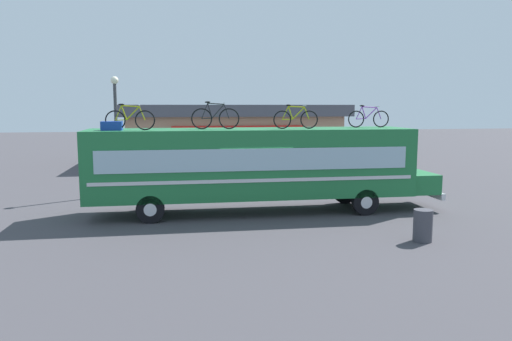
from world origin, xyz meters
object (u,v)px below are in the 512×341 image
Objects in this scene: bus at (256,163)px; rooftop_bicycle_1 at (130,119)px; luggage_bag_1 at (112,126)px; rooftop_bicycle_3 at (296,119)px; street_lamp at (116,123)px; rooftop_bicycle_4 at (368,118)px; rooftop_bicycle_2 at (215,118)px; trash_bin at (423,226)px.

rooftop_bicycle_1 is at bearing -174.46° from bus.
rooftop_bicycle_3 reaches higher than luggage_bag_1.
street_lamp is (-6.83, 4.81, -0.30)m from rooftop_bicycle_3.
bus is 18.76× the size of luggage_bag_1.
bus is at bearing -39.89° from street_lamp.
rooftop_bicycle_1 reaches higher than rooftop_bicycle_3.
rooftop_bicycle_4 is at bearing 5.22° from rooftop_bicycle_1.
rooftop_bicycle_2 is 7.85m from trash_bin.
bus is at bearing 3.76° from luggage_bag_1.
bus is 4.72m from rooftop_bicycle_1.
luggage_bag_1 is 0.42× the size of rooftop_bicycle_3.
rooftop_bicycle_3 is at bearing -11.03° from bus.
rooftop_bicycle_1 is 5.08m from street_lamp.
rooftop_bicycle_4 reaches higher than trash_bin.
street_lamp reaches higher than trash_bin.
rooftop_bicycle_2 reaches higher than luggage_bag_1.
bus is 6.39m from trash_bin.
rooftop_bicycle_3 is (2.88, -0.17, -0.04)m from rooftop_bicycle_2.
rooftop_bicycle_4 is at bearing 12.12° from rooftop_bicycle_3.
street_lamp is at bearing 94.82° from luggage_bag_1.
street_lamp reaches higher than rooftop_bicycle_2.
rooftop_bicycle_4 is at bearing 4.89° from bus.
rooftop_bicycle_4 is (5.92, 0.48, -0.05)m from rooftop_bicycle_2.
rooftop_bicycle_1 is 8.87m from rooftop_bicycle_4.
trash_bin is at bearing -39.31° from rooftop_bicycle_2.
rooftop_bicycle_1 is 9.99m from trash_bin.
trash_bin is at bearing -44.01° from street_lamp.
rooftop_bicycle_3 is (6.42, 0.06, 0.22)m from luggage_bag_1.
rooftop_bicycle_3 is at bearing 0.52° from luggage_bag_1.
bus is 5.23m from luggage_bag_1.
trash_bin is at bearing -58.35° from rooftop_bicycle_3.
bus is at bearing 168.97° from rooftop_bicycle_3.
street_lamp is (-5.43, 4.54, 1.33)m from bus.
street_lamp reaches higher than bus.
luggage_bag_1 is 0.13× the size of street_lamp.
luggage_bag_1 is 0.41× the size of rooftop_bicycle_1.
street_lamp is (-9.86, 4.16, -0.29)m from rooftop_bicycle_4.
rooftop_bicycle_4 reaches higher than luggage_bag_1.
street_lamp is (-1.03, 4.97, -0.31)m from rooftop_bicycle_1.
rooftop_bicycle_2 is 1.04× the size of rooftop_bicycle_4.
rooftop_bicycle_1 reaches higher than rooftop_bicycle_4.
rooftop_bicycle_3 reaches higher than trash_bin.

